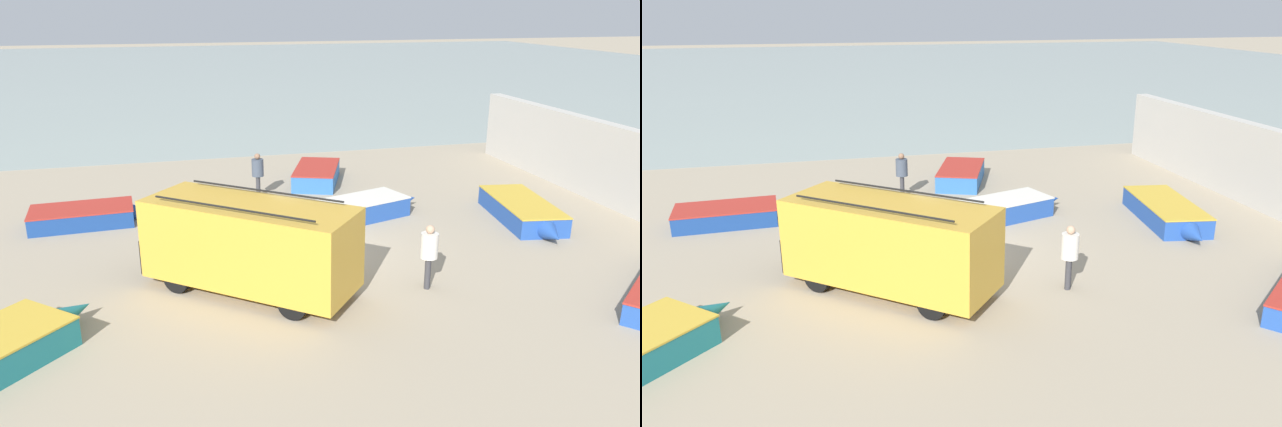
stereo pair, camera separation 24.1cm
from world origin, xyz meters
The scene contains 10 objects.
ground_plane centered at (0.00, 0.00, 0.00)m, with size 200.00×200.00×0.00m, color tan.
sea_water centered at (0.00, 52.00, 0.00)m, with size 120.00×80.00×0.01m, color #99A89E.
harbor_wall centered at (11.05, 1.00, 1.38)m, with size 0.50×17.77×2.77m, color #BCB7AD.
parked_van centered at (-2.07, -1.98, 1.23)m, with size 5.18×4.77×2.37m.
fishing_rowboat_0 centered at (7.20, 0.92, 0.32)m, with size 2.11×4.64×0.64m.
fishing_rowboat_1 centered at (1.91, 7.03, 0.33)m, with size 2.56×3.88×0.67m.
fishing_rowboat_2 centered at (-6.41, 4.13, 0.28)m, with size 3.84×1.85×0.57m.
fishing_rowboat_3 centered at (2.07, 2.48, 0.32)m, with size 4.60×2.52×0.64m.
fisherman_0 centered at (-0.63, 5.69, 0.96)m, with size 0.42×0.42×1.61m.
fisherman_1 centered at (2.18, -2.90, 0.97)m, with size 0.43×0.43×1.63m.
Camera 2 is at (-3.70, -15.89, 6.68)m, focal length 35.00 mm.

